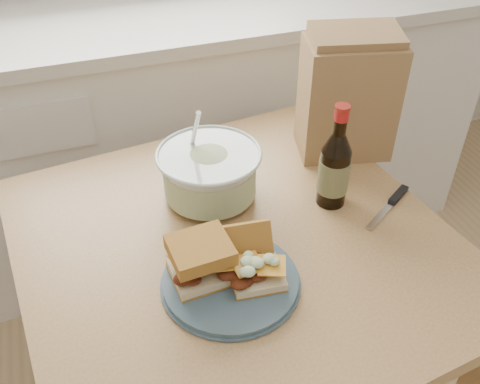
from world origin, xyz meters
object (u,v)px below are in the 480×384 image
object	(u,v)px
coleslaw_bowl	(210,175)
beer_bottle	(334,168)
plate	(231,281)
paper_bag	(347,98)

from	to	relation	value
coleslaw_bowl	beer_bottle	size ratio (longest dim) A/B	0.95
coleslaw_bowl	beer_bottle	world-z (taller)	beer_bottle
plate	beer_bottle	world-z (taller)	beer_bottle
plate	coleslaw_bowl	size ratio (longest dim) A/B	1.11
beer_bottle	paper_bag	xyz separation A→B (m)	(0.13, 0.19, 0.05)
paper_bag	coleslaw_bowl	bearing A→B (deg)	-154.60
coleslaw_bowl	paper_bag	xyz separation A→B (m)	(0.39, 0.08, 0.09)
plate	coleslaw_bowl	bearing A→B (deg)	81.27
paper_bag	beer_bottle	bearing A→B (deg)	-110.23
beer_bottle	plate	bearing A→B (deg)	-147.83
plate	paper_bag	bearing A→B (deg)	39.80
plate	paper_bag	distance (m)	0.58
plate	beer_bottle	distance (m)	0.36
plate	paper_bag	size ratio (longest dim) A/B	0.90
coleslaw_bowl	paper_bag	bearing A→B (deg)	11.82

